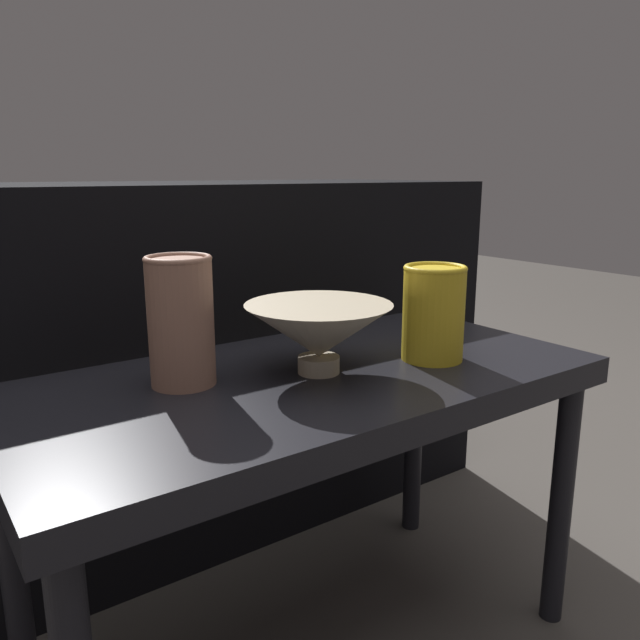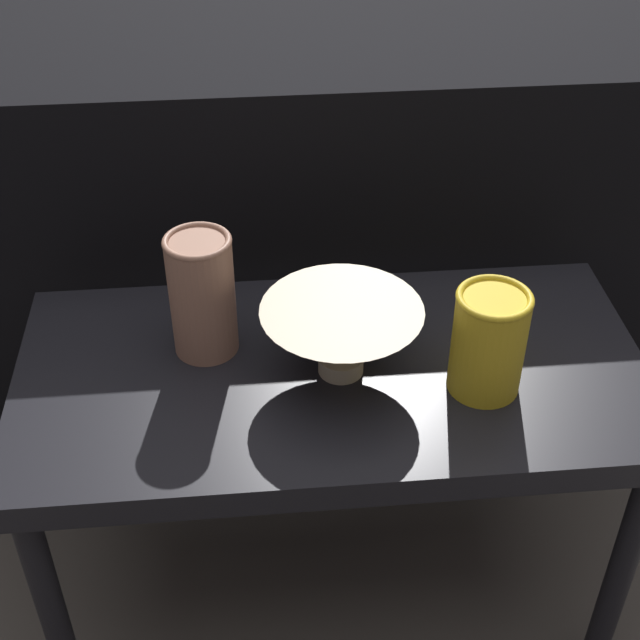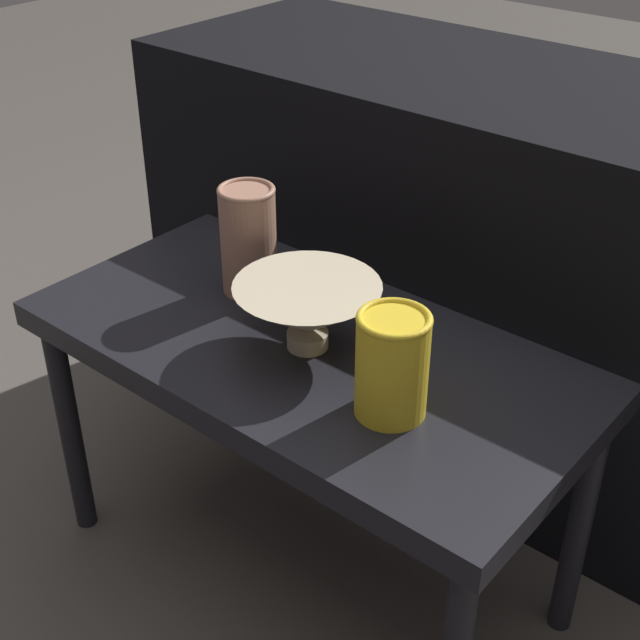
# 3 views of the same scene
# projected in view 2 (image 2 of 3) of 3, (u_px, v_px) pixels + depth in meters

# --- Properties ---
(ground_plane) EXTENTS (8.00, 8.00, 0.00)m
(ground_plane) POSITION_uv_depth(u_px,v_px,m) (330.00, 583.00, 1.45)
(ground_plane) COLOR #4C4742
(table) EXTENTS (0.83, 0.41, 0.46)m
(table) POSITION_uv_depth(u_px,v_px,m) (332.00, 396.00, 1.20)
(table) COLOR black
(table) RESTS_ON ground_plane
(couch_backdrop) EXTENTS (1.37, 0.50, 0.72)m
(couch_backdrop) POSITION_uv_depth(u_px,v_px,m) (302.00, 223.00, 1.65)
(couch_backdrop) COLOR black
(couch_backdrop) RESTS_ON ground_plane
(bowl) EXTENTS (0.21, 0.21, 0.10)m
(bowl) POSITION_uv_depth(u_px,v_px,m) (341.00, 334.00, 1.12)
(bowl) COLOR #C1B293
(bowl) RESTS_ON table
(vase_textured_left) EXTENTS (0.09, 0.09, 0.17)m
(vase_textured_left) POSITION_uv_depth(u_px,v_px,m) (202.00, 294.00, 1.15)
(vase_textured_left) COLOR #996B56
(vase_textured_left) RESTS_ON table
(vase_colorful_right) EXTENTS (0.09, 0.09, 0.14)m
(vase_colorful_right) POSITION_uv_depth(u_px,v_px,m) (489.00, 341.00, 1.09)
(vase_colorful_right) COLOR gold
(vase_colorful_right) RESTS_ON table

